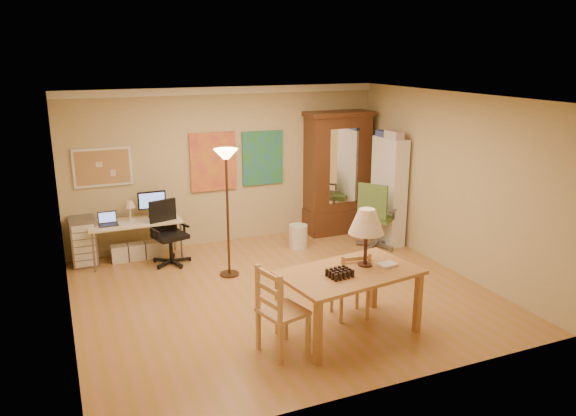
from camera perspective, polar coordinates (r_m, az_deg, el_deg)
name	(u,v)px	position (r m, az deg, el deg)	size (l,w,h in m)	color
floor	(282,293)	(7.93, -0.57, -8.67)	(5.50, 5.50, 0.00)	#A4793A
crown_molding	(225,90)	(9.57, -6.38, 11.80)	(5.50, 0.08, 0.12)	white
corkboard	(103,167)	(9.35, -18.32, 3.96)	(0.90, 0.04, 0.62)	tan
art_panel_left	(213,162)	(9.66, -7.61, 4.67)	(0.80, 0.04, 1.00)	gold
art_panel_right	(263,158)	(9.93, -2.59, 5.10)	(0.75, 0.04, 0.95)	teal
dining_table	(356,257)	(6.63, 6.93, -4.95)	(1.72, 1.18, 1.50)	olive
ladder_chair_back	(351,286)	(7.16, 6.38, -7.93)	(0.45, 0.44, 0.89)	tan
ladder_chair_left	(281,313)	(6.30, -0.76, -10.61)	(0.56, 0.57, 1.02)	tan
torchiere_lamp	(226,175)	(8.14, -6.27, 3.33)	(0.35, 0.35, 1.93)	#402819
computer_desk	(137,236)	(9.36, -15.08, -2.77)	(1.44, 0.63, 1.09)	beige
office_chair_black	(170,247)	(9.11, -11.91, -3.91)	(0.62, 0.62, 1.01)	black
office_chair_green	(376,230)	(9.73, 8.93, -2.24)	(0.73, 0.73, 1.16)	slate
drawer_cart	(84,241)	(9.40, -20.05, -3.21)	(0.38, 0.46, 0.76)	slate
armoire	(337,180)	(10.37, 4.99, 2.81)	(1.21, 0.58, 2.23)	#3D2210
bookshelf	(388,191)	(9.89, 10.17, 1.69)	(0.28, 0.74, 1.85)	white
wastebin	(298,236)	(9.65, 1.04, -2.88)	(0.32, 0.32, 0.40)	silver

